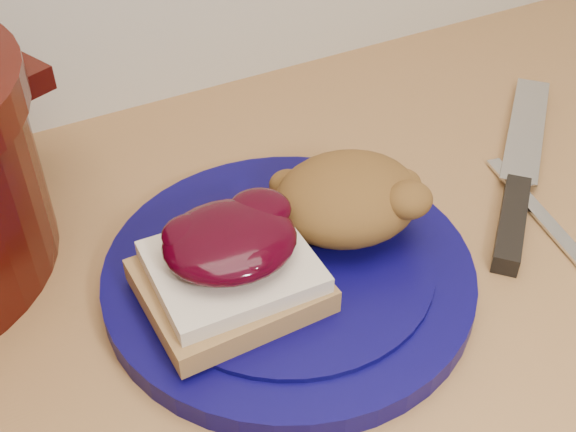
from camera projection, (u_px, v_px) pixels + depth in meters
name	position (u px, v px, depth m)	size (l,w,h in m)	color
plate	(289.00, 273.00, 0.57)	(0.29, 0.29, 0.02)	#080440
sandwich	(230.00, 264.00, 0.52)	(0.13, 0.11, 0.06)	olive
stuffing_mound	(347.00, 198.00, 0.57)	(0.12, 0.10, 0.06)	brown
chef_knife	(516.00, 194.00, 0.65)	(0.24, 0.23, 0.02)	black
butter_knife	(543.00, 217.00, 0.63)	(0.18, 0.01, 0.00)	silver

